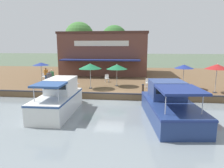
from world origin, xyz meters
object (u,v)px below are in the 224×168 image
at_px(waterfront_restaurant, 105,53).
at_px(patio_umbrella_back_row, 184,67).
at_px(patio_umbrella_mid_patio_right, 217,67).
at_px(cafe_chair_facing_river, 148,82).
at_px(patio_umbrella_by_entrance, 41,64).
at_px(mooring_post, 143,89).
at_px(person_mid_patio, 49,77).
at_px(patio_umbrella_far_corner, 117,67).
at_px(motorboat_fourth_along, 61,98).
at_px(person_at_quay_edge, 46,73).
at_px(patio_umbrella_mid_patio_left, 90,66).
at_px(cafe_chair_mid_patio, 44,76).
at_px(tree_downstream_bank, 78,38).
at_px(motorboat_nearest_quay, 167,104).
at_px(person_near_entrance, 52,75).
at_px(cafe_chair_back_row_seat, 73,79).
at_px(tree_behind_restaurant, 113,39).
at_px(cafe_chair_far_corner_seat, 107,78).

bearing_deg(waterfront_restaurant, patio_umbrella_back_row, 40.63).
bearing_deg(patio_umbrella_mid_patio_right, cafe_chair_facing_river, -108.04).
height_order(patio_umbrella_by_entrance, mooring_post, patio_umbrella_by_entrance).
bearing_deg(waterfront_restaurant, person_mid_patio, -17.96).
distance_m(patio_umbrella_far_corner, motorboat_fourth_along, 7.85).
xyz_separation_m(patio_umbrella_mid_patio_right, person_at_quay_edge, (-3.76, -17.36, -1.32)).
bearing_deg(patio_umbrella_back_row, patio_umbrella_mid_patio_left, -83.91).
bearing_deg(cafe_chair_facing_river, waterfront_restaurant, -150.53).
distance_m(waterfront_restaurant, cafe_chair_mid_patio, 10.28).
distance_m(waterfront_restaurant, motorboat_fourth_along, 17.25).
distance_m(person_at_quay_edge, tree_downstream_bank, 13.42).
xyz_separation_m(patio_umbrella_mid_patio_right, tree_downstream_bank, (-16.39, -17.03, 3.18)).
distance_m(patio_umbrella_by_entrance, patio_umbrella_mid_patio_right, 17.38).
distance_m(person_at_quay_edge, motorboat_nearest_quay, 15.31).
relative_size(motorboat_nearest_quay, tree_downstream_bank, 0.91).
bearing_deg(motorboat_nearest_quay, person_mid_patio, -117.34).
bearing_deg(person_near_entrance, patio_umbrella_by_entrance, -119.19).
relative_size(patio_umbrella_mid_patio_right, motorboat_fourth_along, 0.42).
xyz_separation_m(patio_umbrella_by_entrance, cafe_chair_back_row_seat, (-0.55, 3.37, -1.69)).
relative_size(cafe_chair_back_row_seat, person_mid_patio, 0.50).
relative_size(patio_umbrella_back_row, mooring_post, 2.75).
relative_size(person_mid_patio, mooring_post, 1.97).
xyz_separation_m(patio_umbrella_far_corner, cafe_chair_back_row_seat, (-0.89, -4.91, -1.52)).
xyz_separation_m(waterfront_restaurant, motorboat_nearest_quay, (17.30, 6.68, -2.70)).
height_order(patio_umbrella_back_row, cafe_chair_back_row_seat, patio_umbrella_back_row).
relative_size(person_near_entrance, motorboat_fourth_along, 0.28).
bearing_deg(patio_umbrella_mid_patio_left, patio_umbrella_back_row, 96.09).
distance_m(patio_umbrella_back_row, motorboat_fourth_along, 11.93).
height_order(patio_umbrella_far_corner, motorboat_fourth_along, patio_umbrella_far_corner).
bearing_deg(mooring_post, cafe_chair_facing_river, 168.65).
relative_size(person_mid_patio, motorboat_nearest_quay, 0.23).
height_order(patio_umbrella_mid_patio_right, tree_behind_restaurant, tree_behind_restaurant).
bearing_deg(person_at_quay_edge, patio_umbrella_mid_patio_left, 61.88).
bearing_deg(cafe_chair_facing_river, patio_umbrella_mid_patio_right, 71.96).
relative_size(patio_umbrella_back_row, patio_umbrella_mid_patio_right, 0.92).
xyz_separation_m(person_mid_patio, tree_behind_restaurant, (-14.32, 4.75, 4.11)).
distance_m(motorboat_nearest_quay, mooring_post, 4.15).
height_order(waterfront_restaurant, motorboat_nearest_quay, waterfront_restaurant).
relative_size(waterfront_restaurant, person_near_entrance, 7.31).
bearing_deg(cafe_chair_back_row_seat, person_mid_patio, -31.47).
bearing_deg(tree_behind_restaurant, motorboat_nearest_quay, 16.28).
xyz_separation_m(patio_umbrella_by_entrance, patio_umbrella_far_corner, (0.34, 8.28, -0.17)).
bearing_deg(patio_umbrella_mid_patio_left, patio_umbrella_by_entrance, -107.27).
bearing_deg(patio_umbrella_mid_patio_right, patio_umbrella_mid_patio_left, -92.81).
distance_m(patio_umbrella_by_entrance, motorboat_nearest_quay, 14.52).
height_order(person_mid_patio, motorboat_nearest_quay, motorboat_nearest_quay).
distance_m(patio_umbrella_mid_patio_left, cafe_chair_mid_patio, 7.97).
distance_m(patio_umbrella_by_entrance, cafe_chair_facing_river, 11.59).
height_order(patio_umbrella_by_entrance, person_mid_patio, patio_umbrella_by_entrance).
xyz_separation_m(cafe_chair_mid_patio, cafe_chair_far_corner_seat, (0.30, 7.75, 0.00)).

